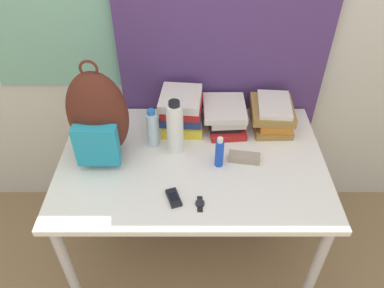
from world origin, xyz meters
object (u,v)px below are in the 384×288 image
book_stack_left (182,111)px  book_stack_right (272,114)px  backpack (98,118)px  sports_bottle (175,128)px  book_stack_center (225,116)px  sunscreen_bottle (219,153)px  wristwatch (200,204)px  sunglasses_case (244,158)px  cell_phone (174,198)px  water_bottle (152,129)px

book_stack_left → book_stack_right: size_ratio=0.93×
backpack → sports_bottle: (0.35, 0.03, -0.08)m
book_stack_center → sunscreen_bottle: sunscreen_bottle is taller
book_stack_right → book_stack_left: bearing=179.7°
book_stack_left → wristwatch: size_ratio=2.92×
wristwatch → backpack: bearing=144.9°
book_stack_center → book_stack_right: 0.25m
sports_bottle → sunscreen_bottle: (0.21, -0.11, -0.06)m
book_stack_left → sunglasses_case: size_ratio=1.60×
backpack → wristwatch: bearing=-35.1°
sports_bottle → cell_phone: bearing=-89.8°
book_stack_center → sports_bottle: 0.33m
book_stack_left → book_stack_right: (0.48, -0.00, -0.02)m
book_stack_left → sports_bottle: 0.20m
water_bottle → wristwatch: 0.46m
sports_bottle → book_stack_right: bearing=21.0°
book_stack_center → wristwatch: (-0.14, -0.55, -0.06)m
water_bottle → wristwatch: size_ratio=2.46×
backpack → cell_phone: size_ratio=4.55×
book_stack_center → cell_phone: 0.58m
sunscreen_bottle → book_stack_left: bearing=120.9°
sports_bottle → sunglasses_case: size_ratio=1.83×
wristwatch → water_bottle: bearing=120.1°
book_stack_right → cell_phone: bearing=-134.2°
book_stack_left → sports_bottle: (-0.03, -0.20, 0.04)m
book_stack_right → sunscreen_bottle: (-0.30, -0.30, 0.00)m
book_stack_right → sports_bottle: size_ratio=0.93×
sports_bottle → sunscreen_bottle: size_ratio=1.76×
book_stack_right → water_bottle: water_bottle is taller
sunscreen_bottle → wristwatch: bearing=-110.9°
book_stack_right → wristwatch: bearing=-125.4°
book_stack_right → water_bottle: 0.64m
backpack → sunglasses_case: bearing=-4.3°
backpack → book_stack_left: (0.37, 0.22, -0.12)m
backpack → book_stack_right: 0.89m
sunscreen_bottle → wristwatch: (-0.09, -0.24, -0.07)m
sunscreen_bottle → wristwatch: sunscreen_bottle is taller
book_stack_center → book_stack_right: book_stack_right is taller
book_stack_right → cell_phone: size_ratio=2.43×
sports_bottle → sunglasses_case: (0.33, -0.08, -0.12)m
backpack → water_bottle: size_ratio=2.38×
wristwatch → sunglasses_case: bearing=51.7°
sports_bottle → sunscreen_bottle: 0.24m
book_stack_left → book_stack_center: bearing=-0.0°
sports_bottle → wristwatch: bearing=-72.0°
backpack → book_stack_right: (0.85, 0.22, -0.14)m
wristwatch → sports_bottle: bearing=108.0°
book_stack_left → book_stack_right: 0.48m
water_bottle → book_stack_center: bearing=22.9°
water_bottle → sports_bottle: 0.13m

